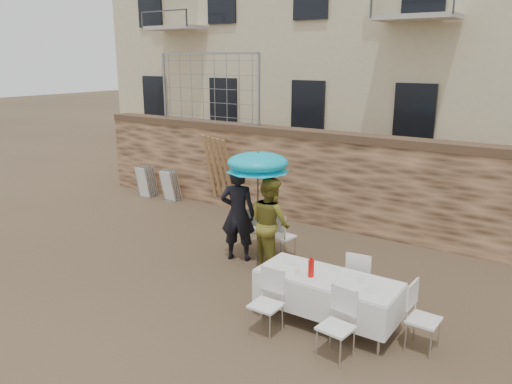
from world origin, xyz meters
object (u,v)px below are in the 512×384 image
Objects in this scene: woman_dress at (270,223)px; umbrella at (258,166)px; couple_chair_left at (254,229)px; soda_bottle at (311,268)px; chair_stack_right at (173,184)px; table_chair_front_right at (336,326)px; banquet_table at (328,279)px; table_chair_front_left at (266,304)px; chair_stack_left at (150,180)px; man_suit at (238,214)px; table_chair_side at (424,318)px; couple_chair_right at (283,235)px; table_chair_back at (361,279)px.

woman_dress is 1.10m from umbrella.
couple_chair_left is at bearing -10.58° from woman_dress.
soda_bottle reaches higher than chair_stack_right.
woman_dress is 1.86× the size of couple_chair_left.
couple_chair_left is at bearing 146.49° from table_chair_front_right.
chair_stack_right is at bearing 150.40° from banquet_table.
soda_bottle reaches higher than table_chair_front_left.
umbrella is 6.02m from chair_stack_left.
banquet_table is at bearing 131.88° from man_suit.
table_chair_side is (2.00, 0.85, 0.00)m from table_chair_front_left.
soda_bottle reaches higher than table_chair_front_right.
man_suit is at bearing -165.96° from umbrella.
banquet_table is 8.08× the size of soda_bottle.
chair_stack_left is at bearing 151.89° from soda_bottle.
couple_chair_left is (-0.75, 0.55, -0.41)m from woman_dress.
table_chair_side is at bearing 23.40° from table_chair_front_left.
table_chair_side is at bearing 141.86° from man_suit.
man_suit is 4.75m from chair_stack_right.
table_chair_front_right is at bearing 139.20° from couple_chair_right.
soda_bottle is 0.27× the size of table_chair_front_left.
man_suit is at bearing 134.32° from table_chair_front_left.
table_chair_front_right is (0.70, -0.60, -0.43)m from soda_bottle.
couple_chair_left is 1.04× the size of chair_stack_right.
soda_bottle is at bearing 101.20° from table_chair_side.
banquet_table is at bearing -29.60° from chair_stack_right.
chair_stack_left reaches higher than banquet_table.
umbrella is (-0.35, 0.10, 1.04)m from woman_dress.
couple_chair_left is 3.13m from soda_bottle.
soda_bottle is (1.67, -2.00, 0.43)m from couple_chair_right.
table_chair_back is (2.02, -0.50, -0.41)m from woman_dress.
table_chair_back is 1.39m from table_chair_side.
table_chair_back is 1.04× the size of chair_stack_right.
banquet_table is 1.43m from table_chair_side.
umbrella is at bearing 93.60° from couple_chair_left.
chair_stack_right is at bearing 152.02° from umbrella.
chair_stack_right is at bearing -52.68° from man_suit.
couple_chair_left is at bearing -26.71° from table_chair_back.
chair_stack_right is (-4.04, 2.46, -0.48)m from man_suit.
woman_dress is at bearing 71.93° from table_chair_side.
woman_dress is at bearing 101.97° from couple_chair_right.
man_suit is 2.78m from soda_bottle.
table_chair_side is at bearing -22.30° from chair_stack_left.
couple_chair_left is 1.00× the size of table_chair_back.
table_chair_side is (3.97, -1.75, 0.00)m from couple_chair_left.
soda_bottle reaches higher than table_chair_back.
table_chair_front_left is 1.10m from table_chair_front_right.
couple_chair_left is 0.46× the size of banquet_table.
umbrella is at bearing 63.09° from couple_chair_right.
table_chair_side is 9.63m from chair_stack_left.
chair_stack_right is at bearing -15.15° from couple_chair_right.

